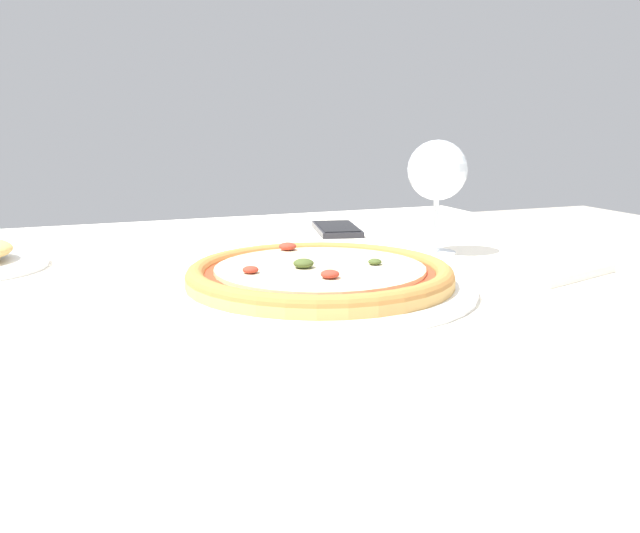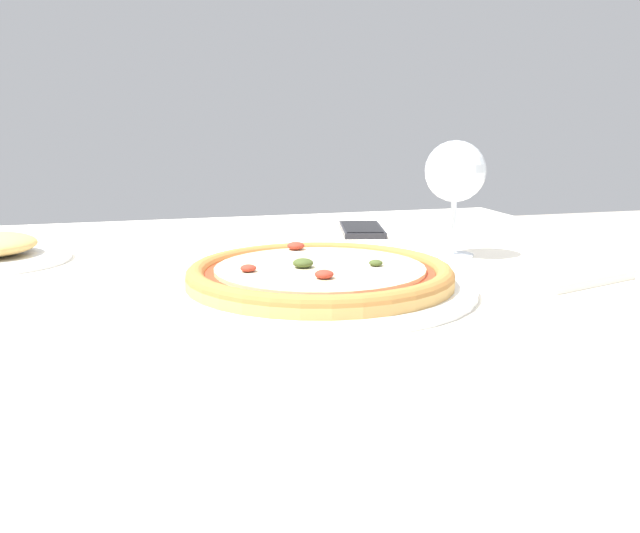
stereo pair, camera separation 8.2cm
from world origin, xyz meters
TOP-DOWN VIEW (x-y plane):
  - dining_table at (0.00, 0.00)m, footprint 1.30×1.16m
  - pizza_plate at (0.10, -0.06)m, footprint 0.36×0.36m
  - wine_glass_far_left at (0.34, 0.09)m, footprint 0.09×0.09m
  - cell_phone at (0.29, 0.33)m, footprint 0.10×0.16m
  - napkin_folded at (0.41, -0.07)m, footprint 0.18×0.15m

SIDE VIEW (x-z plane):
  - dining_table at x=0.00m, z-range 0.29..1.01m
  - cell_phone at x=0.29m, z-range 0.72..0.73m
  - napkin_folded at x=0.41m, z-range 0.72..0.73m
  - pizza_plate at x=0.10m, z-range 0.72..0.76m
  - wine_glass_far_left at x=0.34m, z-range 0.76..0.93m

